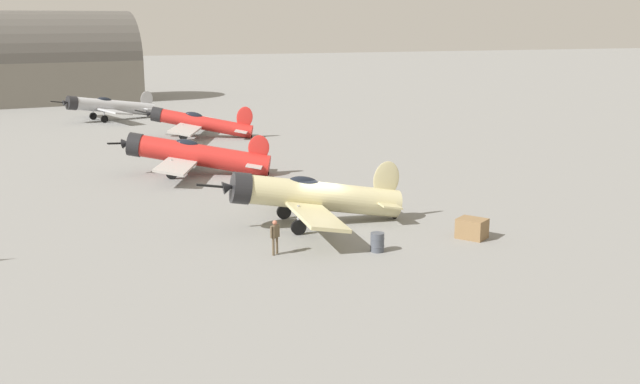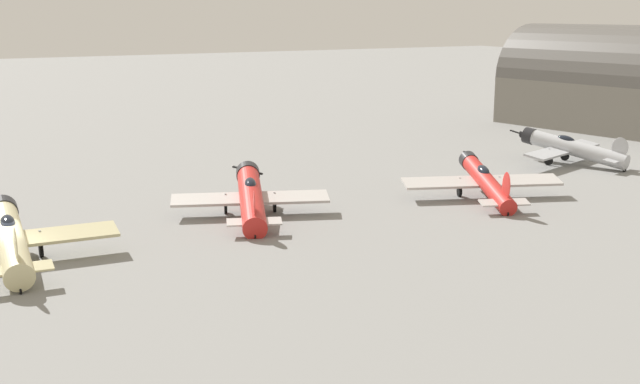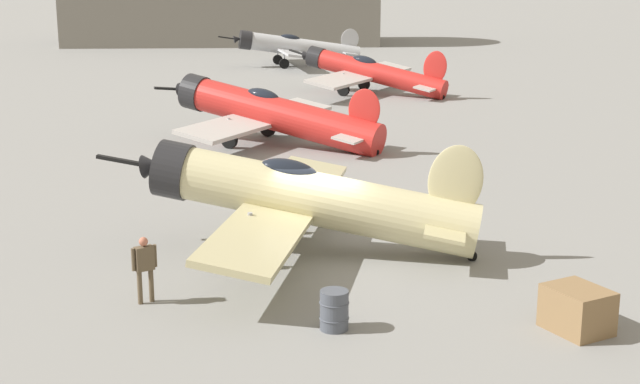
{
  "view_description": "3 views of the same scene",
  "coord_description": "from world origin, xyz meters",
  "px_view_note": "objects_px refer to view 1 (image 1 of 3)",
  "views": [
    {
      "loc": [
        -13.29,
        -37.61,
        10.88
      ],
      "look_at": [
        -0.0,
        0.0,
        1.8
      ],
      "focal_mm": 42.82,
      "sensor_mm": 36.0,
      "label": 1
    },
    {
      "loc": [
        44.21,
        -5.56,
        13.66
      ],
      "look_at": [
        -2.23,
        20.14,
        1.6
      ],
      "focal_mm": 45.28,
      "sensor_mm": 36.0,
      "label": 2
    },
    {
      "loc": [
        2.72,
        -24.77,
        8.06
      ],
      "look_at": [
        -0.0,
        0.0,
        1.8
      ],
      "focal_mm": 51.08,
      "sensor_mm": 36.0,
      "label": 3
    }
  ],
  "objects_px": {
    "airplane_mid_apron": "(194,155)",
    "fuel_drum": "(377,242)",
    "airplane_far_line": "(198,123)",
    "ground_crew_mechanic": "(275,234)",
    "airplane_outer_stand": "(109,106)",
    "airplane_foreground": "(311,196)",
    "equipment_crate": "(472,228)"
  },
  "relations": [
    {
      "from": "airplane_far_line",
      "to": "equipment_crate",
      "type": "distance_m",
      "value": 38.61
    },
    {
      "from": "airplane_foreground",
      "to": "airplane_far_line",
      "type": "xyz_separation_m",
      "value": [
        0.09,
        32.9,
        -0.2
      ]
    },
    {
      "from": "airplane_far_line",
      "to": "fuel_drum",
      "type": "distance_m",
      "value": 38.54
    },
    {
      "from": "airplane_mid_apron",
      "to": "fuel_drum",
      "type": "distance_m",
      "value": 21.94
    },
    {
      "from": "airplane_foreground",
      "to": "ground_crew_mechanic",
      "type": "relative_size",
      "value": 7.04
    },
    {
      "from": "airplane_far_line",
      "to": "equipment_crate",
      "type": "relative_size",
      "value": 6.6
    },
    {
      "from": "airplane_outer_stand",
      "to": "ground_crew_mechanic",
      "type": "height_order",
      "value": "airplane_outer_stand"
    },
    {
      "from": "airplane_mid_apron",
      "to": "ground_crew_mechanic",
      "type": "relative_size",
      "value": 6.72
    },
    {
      "from": "fuel_drum",
      "to": "ground_crew_mechanic",
      "type": "bearing_deg",
      "value": 166.17
    },
    {
      "from": "airplane_outer_stand",
      "to": "equipment_crate",
      "type": "height_order",
      "value": "airplane_outer_stand"
    },
    {
      "from": "airplane_outer_stand",
      "to": "fuel_drum",
      "type": "xyz_separation_m",
      "value": [
        8.28,
        -54.19,
        -1.08
      ]
    },
    {
      "from": "airplane_mid_apron",
      "to": "airplane_outer_stand",
      "type": "height_order",
      "value": "airplane_outer_stand"
    },
    {
      "from": "airplane_foreground",
      "to": "airplane_outer_stand",
      "type": "bearing_deg",
      "value": -78.3
    },
    {
      "from": "airplane_far_line",
      "to": "ground_crew_mechanic",
      "type": "xyz_separation_m",
      "value": [
        -3.38,
        -37.34,
        -0.41
      ]
    },
    {
      "from": "ground_crew_mechanic",
      "to": "airplane_foreground",
      "type": "bearing_deg",
      "value": -76.01
    },
    {
      "from": "equipment_crate",
      "to": "fuel_drum",
      "type": "height_order",
      "value": "equipment_crate"
    },
    {
      "from": "airplane_far_line",
      "to": "ground_crew_mechanic",
      "type": "height_order",
      "value": "airplane_far_line"
    },
    {
      "from": "airplane_foreground",
      "to": "fuel_drum",
      "type": "distance_m",
      "value": 5.9
    },
    {
      "from": "airplane_outer_stand",
      "to": "fuel_drum",
      "type": "bearing_deg",
      "value": 80.45
    },
    {
      "from": "airplane_mid_apron",
      "to": "airplane_outer_stand",
      "type": "bearing_deg",
      "value": -62.53
    },
    {
      "from": "airplane_outer_stand",
      "to": "ground_crew_mechanic",
      "type": "relative_size",
      "value": 6.71
    },
    {
      "from": "fuel_drum",
      "to": "airplane_outer_stand",
      "type": "bearing_deg",
      "value": 98.69
    },
    {
      "from": "equipment_crate",
      "to": "airplane_mid_apron",
      "type": "bearing_deg",
      "value": 116.34
    },
    {
      "from": "airplane_far_line",
      "to": "ground_crew_mechanic",
      "type": "relative_size",
      "value": 7.03
    },
    {
      "from": "equipment_crate",
      "to": "fuel_drum",
      "type": "xyz_separation_m",
      "value": [
        -5.45,
        -0.51,
        -0.04
      ]
    },
    {
      "from": "ground_crew_mechanic",
      "to": "airplane_outer_stand",
      "type": "bearing_deg",
      "value": -35.59
    },
    {
      "from": "airplane_mid_apron",
      "to": "fuel_drum",
      "type": "relative_size",
      "value": 12.15
    },
    {
      "from": "airplane_outer_stand",
      "to": "fuel_drum",
      "type": "relative_size",
      "value": 12.14
    },
    {
      "from": "airplane_mid_apron",
      "to": "equipment_crate",
      "type": "xyz_separation_m",
      "value": [
        10.33,
        -20.86,
        -0.93
      ]
    },
    {
      "from": "equipment_crate",
      "to": "airplane_far_line",
      "type": "bearing_deg",
      "value": 100.15
    },
    {
      "from": "equipment_crate",
      "to": "fuel_drum",
      "type": "relative_size",
      "value": 1.92
    },
    {
      "from": "fuel_drum",
      "to": "equipment_crate",
      "type": "bearing_deg",
      "value": 5.34
    }
  ]
}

